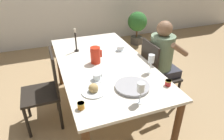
# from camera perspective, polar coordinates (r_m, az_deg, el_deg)

# --- Properties ---
(ground_plane) EXTENTS (20.00, 20.00, 0.00)m
(ground_plane) POSITION_cam_1_polar(r_m,az_deg,el_deg) (2.79, -2.09, -11.57)
(ground_plane) COLOR tan
(dining_table) EXTENTS (1.02, 1.91, 0.75)m
(dining_table) POSITION_cam_1_polar(r_m,az_deg,el_deg) (2.41, -2.38, 0.32)
(dining_table) COLOR silver
(dining_table) RESTS_ON ground_plane
(chair_person_side) EXTENTS (0.42, 0.42, 0.95)m
(chair_person_side) POSITION_cam_1_polar(r_m,az_deg,el_deg) (2.69, 12.40, -0.88)
(chair_person_side) COLOR black
(chair_person_side) RESTS_ON ground_plane
(chair_opposite) EXTENTS (0.42, 0.42, 0.95)m
(chair_opposite) POSITION_cam_1_polar(r_m,az_deg,el_deg) (2.46, -18.35, -5.06)
(chair_opposite) COLOR black
(chair_opposite) RESTS_ON ground_plane
(person_seated) EXTENTS (0.39, 0.41, 1.19)m
(person_seated) POSITION_cam_1_polar(r_m,az_deg,el_deg) (2.66, 14.38, 3.43)
(person_seated) COLOR #33333D
(person_seated) RESTS_ON ground_plane
(red_pitcher) EXTENTS (0.14, 0.12, 0.19)m
(red_pitcher) POSITION_cam_1_polar(r_m,az_deg,el_deg) (2.33, -4.77, 4.28)
(red_pitcher) COLOR red
(red_pitcher) RESTS_ON dining_table
(wine_glass_water) EXTENTS (0.07, 0.07, 0.21)m
(wine_glass_water) POSITION_cam_1_polar(r_m,az_deg,el_deg) (2.14, 11.16, 2.98)
(wine_glass_water) COLOR white
(wine_glass_water) RESTS_ON dining_table
(wine_glass_juice) EXTENTS (0.07, 0.07, 0.20)m
(wine_glass_juice) POSITION_cam_1_polar(r_m,az_deg,el_deg) (1.67, 8.23, -5.23)
(wine_glass_juice) COLOR white
(wine_glass_juice) RESTS_ON dining_table
(teacup_near_person) EXTENTS (0.14, 0.14, 0.07)m
(teacup_near_person) POSITION_cam_1_polar(r_m,az_deg,el_deg) (2.03, -4.36, -2.10)
(teacup_near_person) COLOR silver
(teacup_near_person) RESTS_ON dining_table
(teacup_across) EXTENTS (0.14, 0.14, 0.07)m
(teacup_across) POSITION_cam_1_polar(r_m,az_deg,el_deg) (2.66, 2.31, 6.07)
(teacup_across) COLOR silver
(teacup_across) RESTS_ON dining_table
(serving_tray) EXTENTS (0.33, 0.33, 0.03)m
(serving_tray) POSITION_cam_1_polar(r_m,az_deg,el_deg) (1.92, 5.82, -4.72)
(serving_tray) COLOR #9E9EA3
(serving_tray) RESTS_ON dining_table
(bread_plate) EXTENTS (0.23, 0.23, 0.09)m
(bread_plate) POSITION_cam_1_polar(r_m,az_deg,el_deg) (1.85, -5.29, -5.62)
(bread_plate) COLOR silver
(bread_plate) RESTS_ON dining_table
(jam_jar_amber) EXTENTS (0.06, 0.06, 0.06)m
(jam_jar_amber) POSITION_cam_1_polar(r_m,az_deg,el_deg) (1.68, -8.86, -9.96)
(jam_jar_amber) COLOR #C67A1E
(jam_jar_amber) RESTS_ON dining_table
(jam_jar_red) EXTENTS (0.06, 0.06, 0.06)m
(jam_jar_red) POSITION_cam_1_polar(r_m,az_deg,el_deg) (2.01, 15.73, -3.50)
(jam_jar_red) COLOR #A81E1E
(jam_jar_red) RESTS_ON dining_table
(candlestick_tall) EXTENTS (0.06, 0.06, 0.31)m
(candlestick_tall) POSITION_cam_1_polar(r_m,az_deg,el_deg) (2.66, -10.26, 7.67)
(candlestick_tall) COLOR black
(candlestick_tall) RESTS_ON dining_table
(potted_plant) EXTENTS (0.44, 0.44, 0.76)m
(potted_plant) POSITION_cam_1_polar(r_m,az_deg,el_deg) (4.77, 7.23, 12.91)
(potted_plant) COLOR #4C4742
(potted_plant) RESTS_ON ground_plane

